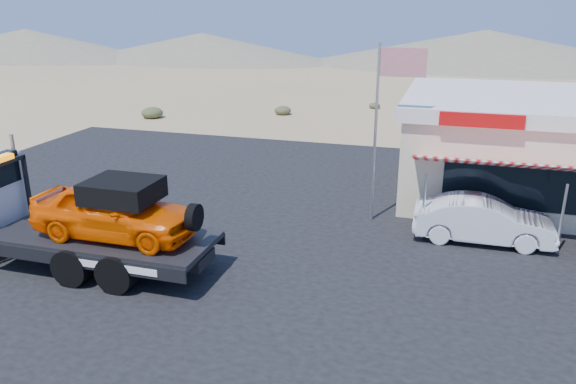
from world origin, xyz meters
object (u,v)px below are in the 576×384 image
Objects in this scene: white_sedan at (483,220)px; jerky_store at (542,146)px; flagpole at (383,114)px; tow_truck at (52,210)px.

white_sedan is 0.41× the size of jerky_store.
jerky_store is at bearing 38.79° from flagpole.
white_sedan is 5.90m from jerky_store.
jerky_store is 1.73× the size of flagpole.
flagpole is (-3.41, 0.87, 3.04)m from white_sedan.
white_sedan is at bearing -14.31° from flagpole.
flagpole is (8.52, 5.96, 2.15)m from tow_truck.
white_sedan is at bearing -112.01° from jerky_store.
tow_truck is 12.99m from white_sedan.
flagpole is at bearing 34.96° from tow_truck.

